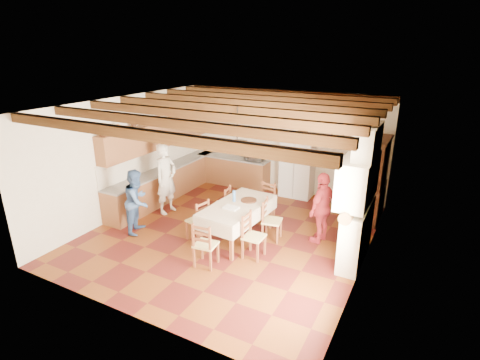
% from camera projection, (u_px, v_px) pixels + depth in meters
% --- Properties ---
extents(floor, '(6.00, 6.50, 0.02)m').
position_uv_depth(floor, '(230.00, 233.00, 8.79)').
color(floor, '#531914').
rests_on(floor, ground).
extents(ceiling, '(6.00, 6.50, 0.02)m').
position_uv_depth(ceiling, '(229.00, 104.00, 7.78)').
color(ceiling, silver).
rests_on(ceiling, ground).
extents(wall_back, '(6.00, 0.02, 3.00)m').
position_uv_depth(wall_back, '(284.00, 142.00, 10.99)').
color(wall_back, beige).
rests_on(wall_back, ground).
extents(wall_front, '(6.00, 0.02, 3.00)m').
position_uv_depth(wall_front, '(122.00, 234.00, 5.58)').
color(wall_front, beige).
rests_on(wall_front, ground).
extents(wall_left, '(0.02, 6.50, 3.00)m').
position_uv_depth(wall_left, '(128.00, 155.00, 9.61)').
color(wall_left, beige).
rests_on(wall_left, ground).
extents(wall_right, '(0.02, 6.50, 3.00)m').
position_uv_depth(wall_right, '(370.00, 197.00, 6.96)').
color(wall_right, beige).
rests_on(wall_right, ground).
extents(ceiling_beams, '(6.00, 6.30, 0.16)m').
position_uv_depth(ceiling_beams, '(229.00, 109.00, 7.81)').
color(ceiling_beams, '#341A0C').
rests_on(ceiling_beams, ground).
extents(lower_cabinets_left, '(0.60, 4.30, 0.86)m').
position_uv_depth(lower_cabinets_left, '(166.00, 184.00, 10.71)').
color(lower_cabinets_left, brown).
rests_on(lower_cabinets_left, ground).
extents(lower_cabinets_back, '(2.30, 0.60, 0.86)m').
position_uv_depth(lower_cabinets_back, '(233.00, 171.00, 11.78)').
color(lower_cabinets_back, brown).
rests_on(lower_cabinets_back, ground).
extents(countertop_left, '(0.62, 4.30, 0.04)m').
position_uv_depth(countertop_left, '(165.00, 169.00, 10.56)').
color(countertop_left, slate).
rests_on(countertop_left, lower_cabinets_left).
extents(countertop_back, '(2.34, 0.62, 0.04)m').
position_uv_depth(countertop_back, '(233.00, 157.00, 11.63)').
color(countertop_back, slate).
rests_on(countertop_back, lower_cabinets_back).
extents(backsplash_left, '(0.03, 4.30, 0.60)m').
position_uv_depth(backsplash_left, '(156.00, 157.00, 10.58)').
color(backsplash_left, white).
rests_on(backsplash_left, ground).
extents(backsplash_back, '(2.30, 0.03, 0.60)m').
position_uv_depth(backsplash_back, '(237.00, 145.00, 11.76)').
color(backsplash_back, white).
rests_on(backsplash_back, ground).
extents(upper_cabinets, '(0.35, 4.20, 0.70)m').
position_uv_depth(upper_cabinets, '(159.00, 135.00, 10.29)').
color(upper_cabinets, brown).
rests_on(upper_cabinets, ground).
extents(fireplace, '(0.56, 1.60, 2.80)m').
position_uv_depth(fireplace, '(356.00, 196.00, 7.28)').
color(fireplace, beige).
rests_on(fireplace, ground).
extents(wall_picture, '(0.34, 0.03, 0.42)m').
position_uv_depth(wall_picture, '(338.00, 136.00, 10.17)').
color(wall_picture, black).
rests_on(wall_picture, ground).
extents(refrigerator, '(0.91, 0.75, 1.81)m').
position_uv_depth(refrigerator, '(298.00, 165.00, 10.77)').
color(refrigerator, white).
rests_on(refrigerator, floor).
extents(hutch, '(0.50, 1.16, 2.09)m').
position_uv_depth(hutch, '(374.00, 180.00, 9.19)').
color(hutch, '#371A11').
rests_on(hutch, floor).
extents(dining_table, '(1.11, 1.98, 0.84)m').
position_uv_depth(dining_table, '(237.00, 208.00, 8.31)').
color(dining_table, silver).
rests_on(dining_table, floor).
extents(chandelier, '(0.47, 0.47, 0.03)m').
position_uv_depth(chandelier, '(237.00, 142.00, 7.80)').
color(chandelier, black).
rests_on(chandelier, ground).
extents(chair_left_near, '(0.48, 0.49, 0.96)m').
position_uv_depth(chair_left_near, '(198.00, 219.00, 8.39)').
color(chair_left_near, brown).
rests_on(chair_left_near, floor).
extents(chair_left_far, '(0.47, 0.48, 0.96)m').
position_uv_depth(chair_left_far, '(221.00, 205.00, 9.18)').
color(chair_left_far, brown).
rests_on(chair_left_far, floor).
extents(chair_right_near, '(0.40, 0.42, 0.96)m').
position_uv_depth(chair_right_near, '(254.00, 236.00, 7.65)').
color(chair_right_near, brown).
rests_on(chair_right_near, floor).
extents(chair_right_far, '(0.47, 0.48, 0.96)m').
position_uv_depth(chair_right_far, '(272.00, 220.00, 8.36)').
color(chair_right_far, brown).
rests_on(chair_right_far, floor).
extents(chair_end_near, '(0.46, 0.44, 0.96)m').
position_uv_depth(chair_end_near, '(206.00, 244.00, 7.36)').
color(chair_end_near, brown).
rests_on(chair_end_near, floor).
extents(chair_end_far, '(0.47, 0.45, 0.96)m').
position_uv_depth(chair_end_far, '(265.00, 202.00, 9.32)').
color(chair_end_far, brown).
rests_on(chair_end_far, floor).
extents(person_man, '(0.49, 0.71, 1.85)m').
position_uv_depth(person_man, '(166.00, 179.00, 9.63)').
color(person_man, silver).
rests_on(person_man, floor).
extents(person_woman_blue, '(0.79, 0.89, 1.52)m').
position_uv_depth(person_woman_blue, '(137.00, 201.00, 8.66)').
color(person_woman_blue, '#40639D').
rests_on(person_woman_blue, floor).
extents(person_woman_red, '(0.61, 1.02, 1.62)m').
position_uv_depth(person_woman_red, '(322.00, 208.00, 8.19)').
color(person_woman_red, '#C23139').
rests_on(person_woman_red, floor).
extents(microwave, '(0.58, 0.41, 0.31)m').
position_uv_depth(microwave, '(255.00, 155.00, 11.24)').
color(microwave, silver).
rests_on(microwave, countertop_back).
extents(fridge_vase, '(0.32, 0.32, 0.29)m').
position_uv_depth(fridge_vase, '(303.00, 130.00, 10.38)').
color(fridge_vase, '#371A11').
rests_on(fridge_vase, refrigerator).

